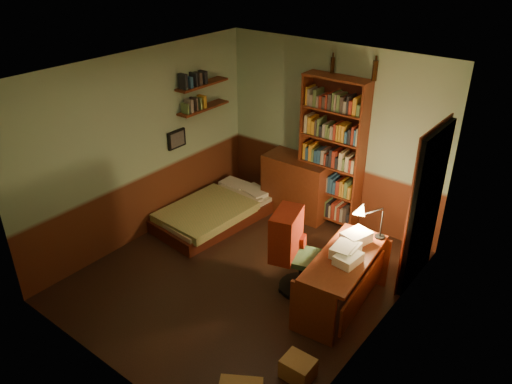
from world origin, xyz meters
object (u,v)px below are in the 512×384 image
Objects in this scene: mini_stereo at (327,158)px; bookshelf at (332,153)px; bed at (214,206)px; dresser at (298,185)px; desk_lamp at (382,218)px; desk at (342,282)px; cardboard_box_b at (298,368)px; office_chair at (301,258)px.

bookshelf is at bearing -27.68° from mini_stereo.
bed is 1.70× the size of dresser.
desk_lamp is at bearing 7.19° from bed.
mini_stereo is at bearing 120.61° from desk.
dresser is at bearing 124.13° from cardboard_box_b.
desk reaches higher than bed.
dresser reaches higher than bed.
desk is (2.45, -0.52, 0.10)m from bed.
bed is 1.90m from bookshelf.
mini_stereo is 3.28m from cardboard_box_b.
office_chair is (0.60, -1.64, -0.64)m from bookshelf.
desk is 2.48× the size of desk_lamp.
bed is 1.82m from mini_stereo.
desk is at bearing -116.51° from desk_lamp.
desk_lamp is (1.28, -1.02, -0.12)m from bookshelf.
bookshelf reaches higher than dresser.
bed is 1.31× the size of desk.
desk_lamp is 1.05m from office_chair.
bed is at bearing 161.94° from desk.
bed is at bearing -141.57° from bookshelf.
dresser is 3.28m from cardboard_box_b.
mini_stereo is at bearing 48.54° from bed.
cardboard_box_b is at bearing -102.12° from desk_lamp.
office_chair reaches higher than bed.
desk_lamp is 1.96m from cardboard_box_b.
cardboard_box_b is at bearing -73.93° from office_chair.
office_chair reaches higher than dresser.
mini_stereo reaches higher than bed.
desk is at bearing -56.09° from mini_stereo.
desk_lamp is (0.13, 0.59, 0.62)m from desk.
desk is at bearing 99.06° from cardboard_box_b.
bookshelf reaches higher than cardboard_box_b.
desk is at bearing -14.07° from office_chair.
cardboard_box_b is at bearing -56.79° from dresser.
mini_stereo reaches higher than dresser.
desk_lamp is 1.74× the size of cardboard_box_b.
bookshelf is at bearing 127.53° from desk_lamp.
office_chair is 1.41m from cardboard_box_b.
mini_stereo is 1.89m from office_chair.
bed is 1.99m from office_chair.
bookshelf is 1.64m from desk_lamp.
desk is at bearing -6.34° from bed.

